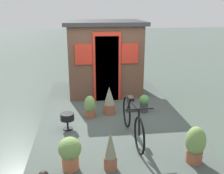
{
  "coord_description": "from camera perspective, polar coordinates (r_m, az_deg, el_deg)",
  "views": [
    {
      "loc": [
        -5.72,
        0.66,
        2.9
      ],
      "look_at": [
        -0.2,
        0.0,
        1.17
      ],
      "focal_mm": 42.15,
      "sensor_mm": 36.0,
      "label": 1
    }
  ],
  "objects": [
    {
      "name": "ground_plane",
      "position": [
        6.44,
        -0.22,
        -9.48
      ],
      "size": [
        60.0,
        60.0,
        0.0
      ],
      "primitive_type": "plane",
      "color": "#47564C"
    },
    {
      "name": "potted_plant_succulent",
      "position": [
        6.26,
        6.99,
        -3.38
      ],
      "size": [
        0.24,
        0.24,
        0.42
      ],
      "color": "#38383D",
      "rests_on": "houseboat_deck"
    },
    {
      "name": "charcoal_grill",
      "position": [
        5.43,
        -9.68,
        -6.58
      ],
      "size": [
        0.28,
        0.28,
        0.35
      ],
      "color": "black",
      "rests_on": "houseboat_deck"
    },
    {
      "name": "houseboat_deck",
      "position": [
        6.34,
        -0.22,
        -7.56
      ],
      "size": [
        5.64,
        3.18,
        0.47
      ],
      "color": "#424C47",
      "rests_on": "ground_plane"
    },
    {
      "name": "potted_plant_basil",
      "position": [
        4.11,
        -0.34,
        -13.79
      ],
      "size": [
        0.21,
        0.21,
        0.64
      ],
      "color": "#935138",
      "rests_on": "houseboat_deck"
    },
    {
      "name": "potted_plant_lavender",
      "position": [
        4.17,
        -9.1,
        -13.75
      ],
      "size": [
        0.36,
        0.36,
        0.53
      ],
      "color": "#B2603D",
      "rests_on": "houseboat_deck"
    },
    {
      "name": "bicycle",
      "position": [
        4.98,
        4.44,
        -7.23
      ],
      "size": [
        1.7,
        0.5,
        0.78
      ],
      "color": "black",
      "rests_on": "houseboat_deck"
    },
    {
      "name": "houseboat_cabin",
      "position": [
        7.59,
        -1.73,
        6.59
      ],
      "size": [
        1.85,
        2.17,
        2.03
      ],
      "color": "brown",
      "rests_on": "houseboat_deck"
    },
    {
      "name": "potted_plant_fern",
      "position": [
        6.09,
        -0.59,
        -3.04
      ],
      "size": [
        0.28,
        0.28,
        0.66
      ],
      "color": "#935138",
      "rests_on": "houseboat_deck"
    },
    {
      "name": "potted_plant_sage",
      "position": [
        4.47,
        17.63,
        -11.78
      ],
      "size": [
        0.32,
        0.32,
        0.62
      ],
      "color": "#935138",
      "rests_on": "houseboat_deck"
    },
    {
      "name": "potted_plant_rosemary",
      "position": [
        5.95,
        -4.82,
        -4.31
      ],
      "size": [
        0.25,
        0.25,
        0.51
      ],
      "color": "#935138",
      "rests_on": "houseboat_deck"
    }
  ]
}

